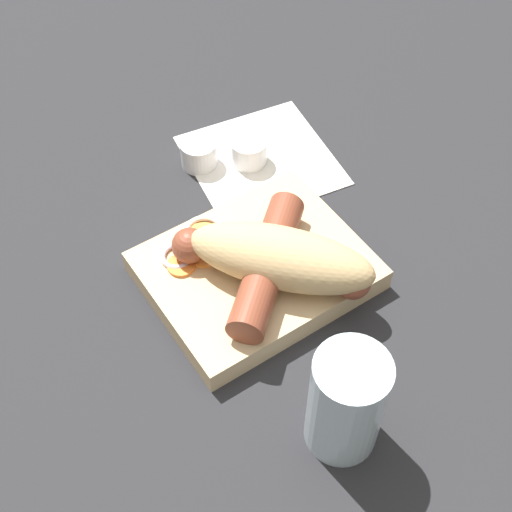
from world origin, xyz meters
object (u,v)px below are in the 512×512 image
object	(u,v)px
bread_roll	(281,258)
drink_glass	(346,403)
sausage	(270,263)
condiment_cup_far	(199,154)
condiment_cup_near	(249,153)
food_tray	(256,271)

from	to	relation	value
bread_roll	drink_glass	size ratio (longest dim) A/B	1.56
sausage	condiment_cup_far	distance (m)	0.20
sausage	condiment_cup_far	world-z (taller)	sausage
drink_glass	condiment_cup_far	bearing A→B (deg)	-101.30
bread_roll	condiment_cup_near	distance (m)	0.19
sausage	condiment_cup_near	bearing A→B (deg)	-117.15
sausage	food_tray	bearing A→B (deg)	-81.93
condiment_cup_far	drink_glass	xyz separation A→B (m)	(0.07, 0.35, 0.04)
sausage	drink_glass	size ratio (longest dim) A/B	1.39
food_tray	bread_roll	world-z (taller)	bread_roll
food_tray	condiment_cup_far	xyz separation A→B (m)	(-0.04, -0.17, 0.00)
food_tray	condiment_cup_far	distance (m)	0.18
bread_roll	condiment_cup_near	size ratio (longest dim) A/B	4.21
bread_roll	drink_glass	distance (m)	0.16
condiment_cup_near	condiment_cup_far	size ratio (longest dim) A/B	1.00
food_tray	drink_glass	distance (m)	0.18
bread_roll	condiment_cup_near	xyz separation A→B (m)	(-0.08, -0.17, -0.04)
bread_roll	condiment_cup_near	world-z (taller)	bread_roll
food_tray	sausage	xyz separation A→B (m)	(-0.00, 0.02, 0.03)
food_tray	condiment_cup_far	size ratio (longest dim) A/B	4.99
condiment_cup_near	condiment_cup_far	xyz separation A→B (m)	(0.05, -0.03, 0.00)
sausage	drink_glass	world-z (taller)	drink_glass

